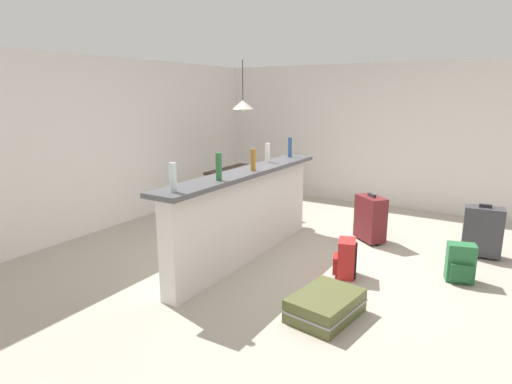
% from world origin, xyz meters
% --- Properties ---
extents(ground_plane, '(13.00, 13.00, 0.05)m').
position_xyz_m(ground_plane, '(0.00, 0.00, -0.03)').
color(ground_plane, '#ADA393').
extents(wall_back, '(6.60, 0.10, 2.50)m').
position_xyz_m(wall_back, '(0.00, 3.05, 1.25)').
color(wall_back, silver).
rests_on(wall_back, ground_plane).
extents(wall_right, '(0.10, 6.00, 2.50)m').
position_xyz_m(wall_right, '(3.05, 0.30, 1.25)').
color(wall_right, silver).
rests_on(wall_right, ground_plane).
extents(partition_half_wall, '(2.80, 0.20, 1.05)m').
position_xyz_m(partition_half_wall, '(-0.43, 0.56, 0.52)').
color(partition_half_wall, silver).
rests_on(partition_half_wall, ground_plane).
extents(bar_countertop, '(2.96, 0.40, 0.05)m').
position_xyz_m(bar_countertop, '(-0.43, 0.56, 1.07)').
color(bar_countertop, '#4C4C51').
rests_on(bar_countertop, partition_half_wall).
extents(bottle_clear, '(0.07, 0.07, 0.27)m').
position_xyz_m(bottle_clear, '(-1.72, 0.53, 1.24)').
color(bottle_clear, silver).
rests_on(bottle_clear, bar_countertop).
extents(bottle_green, '(0.06, 0.06, 0.29)m').
position_xyz_m(bottle_green, '(-1.07, 0.48, 1.24)').
color(bottle_green, '#2D6B38').
rests_on(bottle_green, bar_countertop).
extents(bottle_amber, '(0.06, 0.06, 0.26)m').
position_xyz_m(bottle_amber, '(-0.40, 0.48, 1.23)').
color(bottle_amber, '#9E661E').
rests_on(bottle_amber, bar_countertop).
extents(bottle_white, '(0.06, 0.06, 0.25)m').
position_xyz_m(bottle_white, '(0.24, 0.64, 1.23)').
color(bottle_white, silver).
rests_on(bottle_white, bar_countertop).
extents(bottle_blue, '(0.06, 0.06, 0.28)m').
position_xyz_m(bottle_blue, '(0.82, 0.61, 1.24)').
color(bottle_blue, '#284C89').
rests_on(bottle_blue, bar_countertop).
extents(dining_table, '(1.10, 0.80, 0.74)m').
position_xyz_m(dining_table, '(1.29, 1.72, 0.65)').
color(dining_table, '#332319').
rests_on(dining_table, ground_plane).
extents(dining_chair_near_partition, '(0.46, 0.46, 0.93)m').
position_xyz_m(dining_chair_near_partition, '(1.25, 1.18, 0.52)').
color(dining_chair_near_partition, '#4C331E').
rests_on(dining_chair_near_partition, ground_plane).
extents(pendant_lamp, '(0.34, 0.34, 0.81)m').
position_xyz_m(pendant_lamp, '(1.24, 1.67, 1.81)').
color(pendant_lamp, black).
extents(suitcase_flat_olive, '(0.87, 0.59, 0.22)m').
position_xyz_m(suitcase_flat_olive, '(-1.25, -0.82, 0.11)').
color(suitcase_flat_olive, '#51562D').
rests_on(suitcase_flat_olive, ground_plane).
extents(suitcase_upright_charcoal, '(0.28, 0.46, 0.67)m').
position_xyz_m(suitcase_upright_charcoal, '(1.13, -1.91, 0.33)').
color(suitcase_upright_charcoal, '#38383D').
rests_on(suitcase_upright_charcoal, ground_plane).
extents(backpack_green, '(0.30, 0.32, 0.42)m').
position_xyz_m(backpack_green, '(0.21, -1.77, 0.20)').
color(backpack_green, '#286B3D').
rests_on(backpack_green, ground_plane).
extents(backpack_red, '(0.32, 0.30, 0.42)m').
position_xyz_m(backpack_red, '(-0.30, -0.67, 0.20)').
color(backpack_red, red).
rests_on(backpack_red, ground_plane).
extents(suitcase_upright_maroon, '(0.46, 0.49, 0.67)m').
position_xyz_m(suitcase_upright_maroon, '(0.97, -0.56, 0.33)').
color(suitcase_upright_maroon, maroon).
rests_on(suitcase_upright_maroon, ground_plane).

